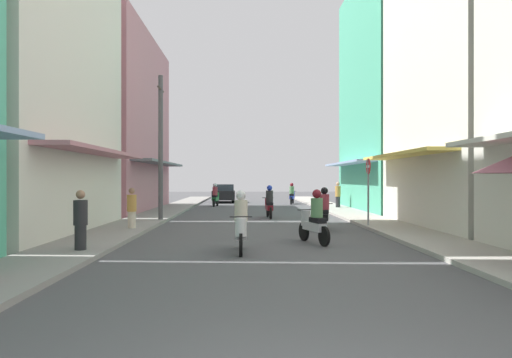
# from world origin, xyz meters

# --- Properties ---
(ground_plane) EXTENTS (91.98, 91.98, 0.00)m
(ground_plane) POSITION_xyz_m (0.00, 16.90, 0.00)
(ground_plane) COLOR #4C4C4F
(sidewalk_left) EXTENTS (2.01, 49.81, 0.12)m
(sidewalk_left) POSITION_xyz_m (-4.98, 16.90, 0.06)
(sidewalk_left) COLOR gray
(sidewalk_left) RESTS_ON ground
(sidewalk_right) EXTENTS (2.01, 49.81, 0.12)m
(sidewalk_right) POSITION_xyz_m (4.98, 16.90, 0.06)
(sidewalk_right) COLOR #ADA89E
(sidewalk_right) RESTS_ON ground
(building_left_far) EXTENTS (7.05, 11.51, 10.23)m
(building_left_far) POSITION_xyz_m (-8.98, 23.27, 5.11)
(building_left_far) COLOR #B7727F
(building_left_far) RESTS_ON ground
(building_right_mid) EXTENTS (7.05, 8.16, 12.78)m
(building_right_mid) POSITION_xyz_m (8.98, 13.84, 6.38)
(building_right_mid) COLOR silver
(building_right_mid) RESTS_ON ground
(building_right_far) EXTENTS (7.05, 9.70, 13.67)m
(building_right_far) POSITION_xyz_m (8.98, 23.11, 6.83)
(building_right_far) COLOR #4CB28C
(building_right_far) RESTS_ON ground
(motorbike_green) EXTENTS (0.55, 1.81, 1.58)m
(motorbike_green) POSITION_xyz_m (-2.57, 27.62, 0.70)
(motorbike_green) COLOR black
(motorbike_green) RESTS_ON ground
(motorbike_black) EXTENTS (0.63, 1.79, 1.58)m
(motorbike_black) POSITION_xyz_m (2.35, 13.08, 0.70)
(motorbike_black) COLOR black
(motorbike_black) RESTS_ON ground
(motorbike_silver) EXTENTS (0.76, 1.74, 1.58)m
(motorbike_silver) POSITION_xyz_m (1.46, 9.76, 0.70)
(motorbike_silver) COLOR black
(motorbike_silver) RESTS_ON ground
(motorbike_blue) EXTENTS (0.64, 1.78, 1.58)m
(motorbike_blue) POSITION_xyz_m (2.95, 30.37, 0.70)
(motorbike_blue) COLOR black
(motorbike_blue) RESTS_ON ground
(motorbike_maroon) EXTENTS (0.55, 1.81, 1.58)m
(motorbike_maroon) POSITION_xyz_m (0.61, 18.34, 0.70)
(motorbike_maroon) COLOR black
(motorbike_maroon) RESTS_ON ground
(motorbike_white) EXTENTS (0.55, 1.81, 1.58)m
(motorbike_white) POSITION_xyz_m (-0.64, 8.28, 0.70)
(motorbike_white) COLOR black
(motorbike_white) RESTS_ON ground
(parked_car) EXTENTS (1.91, 4.16, 1.45)m
(parked_car) POSITION_xyz_m (-2.28, 32.97, 0.74)
(parked_car) COLOR black
(parked_car) RESTS_ON ground
(pedestrian_far) EXTENTS (0.34, 0.34, 1.56)m
(pedestrian_far) POSITION_xyz_m (-4.60, 12.98, 0.78)
(pedestrian_far) COLOR beige
(pedestrian_far) RESTS_ON ground
(pedestrian_foreground) EXTENTS (0.34, 0.34, 1.60)m
(pedestrian_foreground) POSITION_xyz_m (-4.62, 7.99, 0.80)
(pedestrian_foreground) COLOR #262628
(pedestrian_foreground) RESTS_ON ground
(pedestrian_crossing) EXTENTS (0.34, 0.34, 1.69)m
(pedestrian_crossing) POSITION_xyz_m (5.21, 24.58, 0.85)
(pedestrian_crossing) COLOR #262628
(pedestrian_crossing) RESTS_ON ground
(utility_pole) EXTENTS (0.20, 1.20, 6.38)m
(utility_pole) POSITION_xyz_m (-4.22, 16.45, 3.27)
(utility_pole) COLOR #4C4C4F
(utility_pole) RESTS_ON ground
(street_sign_no_entry) EXTENTS (0.07, 0.60, 2.65)m
(street_sign_no_entry) POSITION_xyz_m (4.12, 13.69, 1.72)
(street_sign_no_entry) COLOR gray
(street_sign_no_entry) RESTS_ON ground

